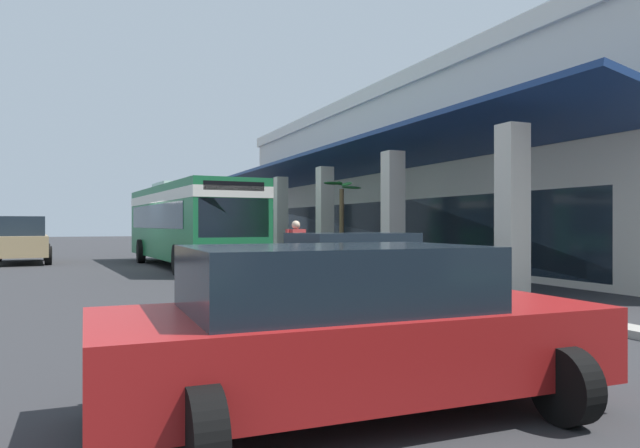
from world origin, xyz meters
TOP-DOWN VIEW (x-y plane):
  - ground at (0.00, 8.00)m, footprint 120.00×120.00m
  - curb_strip at (-0.81, 4.63)m, footprint 37.88×0.50m
  - plaza_building at (-0.81, 14.25)m, footprint 31.86×14.40m
  - transit_bus at (-0.35, 1.02)m, footprint 11.37×3.38m
  - parked_sedan_red at (18.00, -0.82)m, footprint 2.47×4.42m
  - parked_suv_tan at (-5.04, -5.13)m, footprint 4.91×2.40m
  - parked_sedan_charcoal at (11.50, 2.51)m, footprint 2.75×4.57m
  - pedestrian at (7.55, 2.55)m, footprint 0.43×0.67m
  - potted_palm at (3.99, 5.60)m, footprint 1.56×1.61m

SIDE VIEW (x-z plane):
  - ground at x=0.00m, z-range 0.00..0.00m
  - curb_strip at x=-0.81m, z-range 0.00..0.12m
  - potted_palm at x=3.99m, z-range -0.93..2.27m
  - parked_sedan_red at x=18.00m, z-range 0.02..1.49m
  - parked_sedan_charcoal at x=11.50m, z-range 0.02..1.49m
  - pedestrian at x=7.55m, z-range 0.12..1.87m
  - parked_suv_tan at x=-5.04m, z-range 0.03..2.00m
  - transit_bus at x=-0.35m, z-range 0.18..3.52m
  - plaza_building at x=-0.81m, z-range 0.00..7.64m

